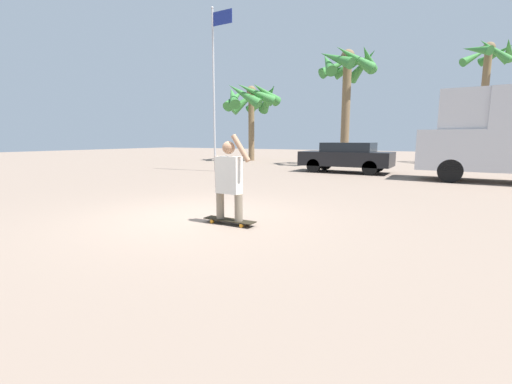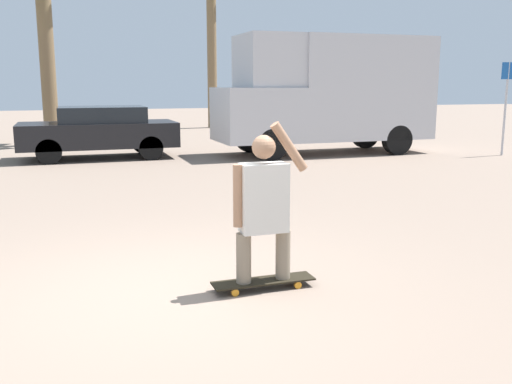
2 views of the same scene
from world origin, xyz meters
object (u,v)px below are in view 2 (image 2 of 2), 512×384
at_px(street_sign, 506,96).
at_px(skateboard, 263,281).
at_px(camper_van, 329,91).
at_px(person_skateboarder, 264,201).
at_px(parked_car_black, 99,131).

bearing_deg(street_sign, skateboard, -141.48).
height_order(skateboard, camper_van, camper_van).
relative_size(camper_van, street_sign, 2.40).
height_order(person_skateboarder, parked_car_black, person_skateboarder).
distance_m(parked_car_black, street_sign, 10.81).
distance_m(person_skateboarder, parked_car_black, 10.52).
bearing_deg(person_skateboarder, street_sign, 38.52).
relative_size(skateboard, street_sign, 0.40).
bearing_deg(street_sign, person_skateboarder, -141.48).
bearing_deg(parked_car_black, skateboard, -85.49).
xyz_separation_m(skateboard, street_sign, (9.56, 7.61, 1.51)).
height_order(person_skateboarder, camper_van, camper_van).
xyz_separation_m(skateboard, camper_van, (5.27, 9.57, 1.64)).
distance_m(camper_van, street_sign, 4.72).
xyz_separation_m(camper_van, parked_car_black, (-6.09, 0.91, -0.99)).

